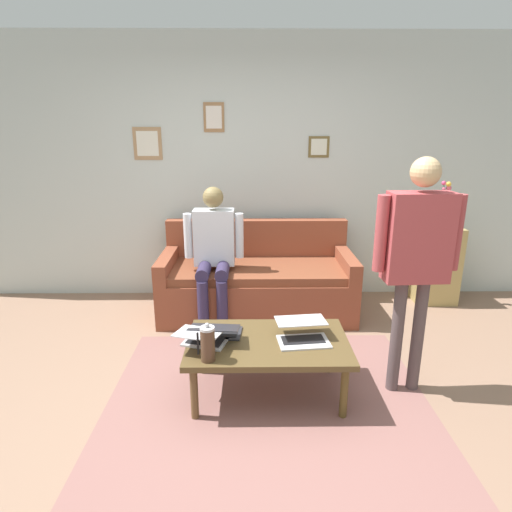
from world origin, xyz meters
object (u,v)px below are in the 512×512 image
laptop_left (302,334)px  flower_vase (443,210)px  french_press (207,344)px  couch (256,282)px  coffee_table (267,346)px  laptop_right (203,338)px  laptop_center (216,331)px  side_shelf (436,265)px  person_standing (416,249)px  person_seated (213,248)px

laptop_left → flower_vase: 2.35m
french_press → couch: bearing=-101.1°
coffee_table → flower_vase: (-1.84, -1.64, 0.62)m
laptop_right → french_press: size_ratio=1.67×
french_press → flower_vase: size_ratio=0.54×
french_press → flower_vase: flower_vase is taller
laptop_left → laptop_center: size_ratio=1.04×
side_shelf → person_standing: size_ratio=0.50×
laptop_right → flower_vase: flower_vase is taller
person_seated → side_shelf: bearing=-168.8°
laptop_center → laptop_right: 0.13m
laptop_left → french_press: size_ratio=1.47×
couch → laptop_left: (-0.29, 1.41, 0.14)m
laptop_left → laptop_center: (0.59, -0.06, -0.00)m
french_press → person_seated: 1.46m
person_standing → coffee_table: bearing=2.6°
side_shelf → person_standing: person_standing is taller
side_shelf → person_seated: person_seated is taller
couch → laptop_center: (0.30, 1.35, 0.14)m
coffee_table → french_press: 0.48m
laptop_left → laptop_right: bearing=4.3°
coffee_table → laptop_center: 0.37m
couch → side_shelf: couch is taller
french_press → person_standing: (-1.34, -0.29, 0.52)m
laptop_right → flower_vase: 2.88m
side_shelf → person_seated: (2.29, 0.46, 0.32)m
person_standing → person_seated: bearing=-38.9°
coffee_table → couch: bearing=-87.8°
laptop_center → laptop_right: (0.08, 0.11, 0.01)m
laptop_left → side_shelf: size_ratio=0.46×
side_shelf → laptop_center: bearing=35.9°
couch → side_shelf: bearing=-173.1°
couch → coffee_table: bearing=92.2°
laptop_left → flower_vase: flower_vase is taller
laptop_right → side_shelf: side_shelf is taller
couch → flower_vase: 2.02m
flower_vase → person_standing: size_ratio=0.29×
laptop_left → laptop_right: laptop_right is taller
flower_vase → person_seated: size_ratio=0.37×
laptop_center → side_shelf: side_shelf is taller
person_standing → person_seated: person_standing is taller
side_shelf → coffee_table: bearing=41.9°
laptop_right → flower_vase: size_ratio=0.90×
french_press → coffee_table: bearing=-146.7°
couch → side_shelf: 1.91m
french_press → laptop_right: bearing=-76.9°
laptop_left → side_shelf: side_shelf is taller
coffee_table → laptop_center: bearing=-10.2°
couch → person_seated: bearing=29.3°
laptop_right → french_press: (-0.05, 0.21, 0.07)m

